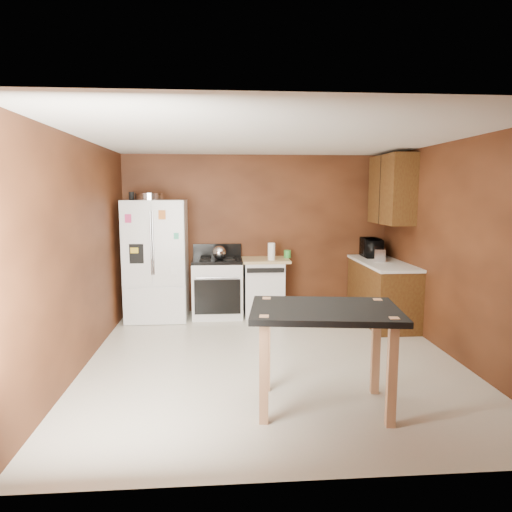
{
  "coord_description": "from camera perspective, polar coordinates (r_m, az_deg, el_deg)",
  "views": [
    {
      "loc": [
        -0.58,
        -5.02,
        1.91
      ],
      "look_at": [
        -0.12,
        0.85,
        1.09
      ],
      "focal_mm": 32.0,
      "sensor_mm": 36.0,
      "label": 1
    }
  ],
  "objects": [
    {
      "name": "kettle",
      "position": [
        6.96,
        -4.62,
        0.44
      ],
      "size": [
        0.21,
        0.21,
        0.21
      ],
      "primitive_type": "sphere",
      "color": "silver",
      "rests_on": "gas_range"
    },
    {
      "name": "refrigerator",
      "position": [
        7.03,
        -12.32,
        -0.5
      ],
      "size": [
        0.9,
        0.8,
        1.8
      ],
      "color": "white",
      "rests_on": "ground"
    },
    {
      "name": "island",
      "position": [
        4.08,
        8.57,
        -8.27
      ],
      "size": [
        1.39,
        1.02,
        0.92
      ],
      "color": "black",
      "rests_on": "ground"
    },
    {
      "name": "wall_right",
      "position": [
        5.73,
        23.49,
        0.68
      ],
      "size": [
        0.0,
        4.5,
        4.5
      ],
      "primitive_type": "plane",
      "rotation": [
        1.57,
        0.0,
        -1.57
      ],
      "color": "brown",
      "rests_on": "ground"
    },
    {
      "name": "roasting_pan",
      "position": [
        6.93,
        -13.18,
        7.25
      ],
      "size": [
        0.41,
        0.41,
        0.1
      ],
      "primitive_type": "cylinder",
      "color": "silver",
      "rests_on": "refrigerator"
    },
    {
      "name": "wall_left",
      "position": [
        5.29,
        -21.09,
        0.25
      ],
      "size": [
        0.0,
        4.5,
        4.5
      ],
      "primitive_type": "plane",
      "rotation": [
        1.57,
        0.0,
        1.57
      ],
      "color": "brown",
      "rests_on": "ground"
    },
    {
      "name": "floor",
      "position": [
        5.4,
        2.07,
        -12.75
      ],
      "size": [
        4.5,
        4.5,
        0.0
      ],
      "primitive_type": "plane",
      "color": "beige",
      "rests_on": "ground"
    },
    {
      "name": "green_canister",
      "position": [
        7.19,
        3.94,
        0.26
      ],
      "size": [
        0.11,
        0.11,
        0.12
      ],
      "primitive_type": "cylinder",
      "rotation": [
        0.0,
        0.0,
        0.04
      ],
      "color": "green",
      "rests_on": "dishwasher"
    },
    {
      "name": "microwave",
      "position": [
        7.44,
        14.24,
        0.93
      ],
      "size": [
        0.34,
        0.49,
        0.27
      ],
      "primitive_type": "imported",
      "rotation": [
        0.0,
        0.0,
        1.53
      ],
      "color": "black",
      "rests_on": "right_cabinets"
    },
    {
      "name": "ceiling",
      "position": [
        5.09,
        2.21,
        14.6
      ],
      "size": [
        4.5,
        4.5,
        0.0
      ],
      "primitive_type": "plane",
      "rotation": [
        3.14,
        0.0,
        0.0
      ],
      "color": "white",
      "rests_on": "ground"
    },
    {
      "name": "right_cabinets",
      "position": [
        7.01,
        15.8,
        -0.58
      ],
      "size": [
        0.63,
        1.58,
        2.45
      ],
      "color": "brown",
      "rests_on": "ground"
    },
    {
      "name": "gas_range",
      "position": [
        7.1,
        -4.83,
        -3.86
      ],
      "size": [
        0.76,
        0.68,
        1.1
      ],
      "color": "white",
      "rests_on": "ground"
    },
    {
      "name": "wall_back",
      "position": [
        7.33,
        0.13,
        2.78
      ],
      "size": [
        4.2,
        0.0,
        4.2
      ],
      "primitive_type": "plane",
      "rotation": [
        1.57,
        0.0,
        0.0
      ],
      "color": "brown",
      "rests_on": "ground"
    },
    {
      "name": "dishwasher",
      "position": [
        7.15,
        0.96,
        -3.81
      ],
      "size": [
        0.78,
        0.63,
        0.89
      ],
      "color": "white",
      "rests_on": "ground"
    },
    {
      "name": "toaster",
      "position": [
        7.01,
        15.23,
        0.14
      ],
      "size": [
        0.23,
        0.29,
        0.19
      ],
      "primitive_type": "cube",
      "rotation": [
        0.0,
        0.0,
        -0.32
      ],
      "color": "silver",
      "rests_on": "right_cabinets"
    },
    {
      "name": "pen_cup",
      "position": [
        6.96,
        -15.3,
        7.25
      ],
      "size": [
        0.08,
        0.08,
        0.12
      ],
      "primitive_type": "cylinder",
      "color": "black",
      "rests_on": "refrigerator"
    },
    {
      "name": "wall_front",
      "position": [
        2.91,
        7.22,
        -5.21
      ],
      "size": [
        4.2,
        0.0,
        4.2
      ],
      "primitive_type": "plane",
      "rotation": [
        -1.57,
        0.0,
        0.0
      ],
      "color": "brown",
      "rests_on": "ground"
    },
    {
      "name": "paper_towel",
      "position": [
        6.95,
        1.95,
        0.58
      ],
      "size": [
        0.14,
        0.14,
        0.26
      ],
      "primitive_type": "cylinder",
      "rotation": [
        0.0,
        0.0,
        0.26
      ],
      "color": "white",
      "rests_on": "dishwasher"
    }
  ]
}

